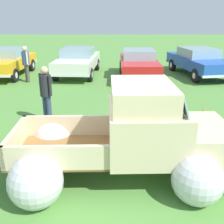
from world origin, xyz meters
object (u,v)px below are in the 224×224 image
Objects in this scene: vintage_pickup_truck at (132,140)px; spectator_0 at (25,62)px; show_car_3 at (198,61)px; spectator_2 at (45,91)px; lane_cone_0 at (201,118)px; show_car_2 at (138,63)px; show_car_1 at (77,60)px; show_car_0 at (7,61)px.

vintage_pickup_truck is 2.72× the size of spectator_0.
spectator_0 is at bearing -90.28° from show_car_3.
spectator_2 is 2.73× the size of lane_cone_0.
show_car_2 and show_car_3 have the same top height.
spectator_2 is at bearing 128.21° from vintage_pickup_truck.
show_car_3 is at bearing -23.55° from spectator_0.
vintage_pickup_truck is at bearing 16.95° from show_car_1.
show_car_0 reaches higher than lane_cone_0.
spectator_2 is at bearing 2.86° from show_car_1.
spectator_0 is at bearing -79.81° from show_car_2.
show_car_2 is (0.94, 8.99, 0.03)m from vintage_pickup_truck.
show_car_1 is 1.04× the size of show_car_2.
spectator_0 is (-5.46, -0.91, 0.20)m from show_car_2.
vintage_pickup_truck is 1.07× the size of show_car_0.
spectator_0 is at bearing 139.49° from lane_cone_0.
show_car_2 is at bearing -24.09° from spectator_0.
vintage_pickup_truck reaches higher than show_car_3.
spectator_2 is (2.14, -5.21, 0.01)m from spectator_0.
show_car_2 is at bearing 100.56° from lane_cone_0.
show_car_1 is at bearing 120.92° from lane_cone_0.
show_car_0 is at bearing -99.69° from show_car_3.
vintage_pickup_truck is 9.98m from show_car_1.
show_car_2 is 0.91× the size of show_car_3.
spectator_0 is 8.83m from lane_cone_0.
show_car_0 is at bearing -112.48° from spectator_2.
show_car_0 is 6.86m from show_car_2.
show_car_0 is at bearing -93.66° from show_car_2.
spectator_2 is at bearing 173.61° from lane_cone_0.
show_car_3 is 8.86m from spectator_0.
show_car_1 reaches higher than lane_cone_0.
vintage_pickup_truck reaches higher than show_car_0.
show_car_0 is 2.53× the size of spectator_2.
vintage_pickup_truck is 2.71× the size of spectator_2.
show_car_2 is at bearing -89.38° from show_car_3.
show_car_1 is 8.60m from lane_cone_0.
show_car_0 is 3.67m from show_car_1.
show_car_2 is (3.18, -0.74, -0.00)m from show_car_1.
vintage_pickup_truck is 11.19m from show_car_0.
vintage_pickup_truck is at bearing -33.93° from show_car_3.
spectator_2 is at bearing -54.58° from show_car_3.
show_car_2 is (6.84, -0.53, 0.00)m from show_car_0.
spectator_2 is at bearing -27.72° from show_car_2.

